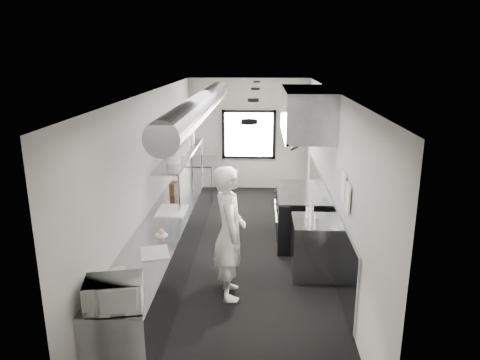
# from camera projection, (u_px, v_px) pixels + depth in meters

# --- Properties ---
(floor) EXTENTS (3.00, 8.00, 0.01)m
(floor) POSITION_uv_depth(u_px,v_px,m) (242.00, 253.00, 7.94)
(floor) COLOR black
(floor) RESTS_ON ground
(ceiling) EXTENTS (3.00, 8.00, 0.01)m
(ceiling) POSITION_uv_depth(u_px,v_px,m) (242.00, 92.00, 7.17)
(ceiling) COLOR beige
(ceiling) RESTS_ON wall_back
(wall_back) EXTENTS (3.00, 0.02, 2.80)m
(wall_back) POSITION_uv_depth(u_px,v_px,m) (249.00, 134.00, 11.40)
(wall_back) COLOR #B2B0A9
(wall_back) RESTS_ON floor
(wall_front) EXTENTS (3.00, 0.02, 2.80)m
(wall_front) POSITION_uv_depth(u_px,v_px,m) (220.00, 305.00, 3.71)
(wall_front) COLOR #B2B0A9
(wall_front) RESTS_ON floor
(wall_left) EXTENTS (0.02, 8.00, 2.80)m
(wall_left) POSITION_uv_depth(u_px,v_px,m) (153.00, 175.00, 7.63)
(wall_left) COLOR #B2B0A9
(wall_left) RESTS_ON floor
(wall_right) EXTENTS (0.02, 8.00, 2.80)m
(wall_right) POSITION_uv_depth(u_px,v_px,m) (332.00, 178.00, 7.49)
(wall_right) COLOR #B2B0A9
(wall_right) RESTS_ON floor
(wall_cladding) EXTENTS (0.03, 5.50, 1.10)m
(wall_cladding) POSITION_uv_depth(u_px,v_px,m) (326.00, 219.00, 8.01)
(wall_cladding) COLOR gray
(wall_cladding) RESTS_ON wall_right
(hvac_duct) EXTENTS (0.40, 6.40, 0.40)m
(hvac_duct) POSITION_uv_depth(u_px,v_px,m) (202.00, 104.00, 7.66)
(hvac_duct) COLOR gray
(hvac_duct) RESTS_ON ceiling
(service_window) EXTENTS (1.36, 0.05, 1.25)m
(service_window) POSITION_uv_depth(u_px,v_px,m) (249.00, 135.00, 11.37)
(service_window) COLOR white
(service_window) RESTS_ON wall_back
(exhaust_hood) EXTENTS (0.81, 2.20, 0.88)m
(exhaust_hood) POSITION_uv_depth(u_px,v_px,m) (306.00, 112.00, 7.91)
(exhaust_hood) COLOR gray
(exhaust_hood) RESTS_ON ceiling
(prep_counter) EXTENTS (0.70, 6.00, 0.90)m
(prep_counter) POSITION_uv_depth(u_px,v_px,m) (170.00, 240.00, 7.39)
(prep_counter) COLOR gray
(prep_counter) RESTS_ON floor
(pass_shelf) EXTENTS (0.45, 3.00, 0.68)m
(pass_shelf) POSITION_uv_depth(u_px,v_px,m) (181.00, 155.00, 8.53)
(pass_shelf) COLOR gray
(pass_shelf) RESTS_ON prep_counter
(range) EXTENTS (0.88, 1.60, 0.94)m
(range) POSITION_uv_depth(u_px,v_px,m) (299.00, 215.00, 8.44)
(range) COLOR black
(range) RESTS_ON floor
(bottle_station) EXTENTS (0.65, 0.80, 0.90)m
(bottle_station) POSITION_uv_depth(u_px,v_px,m) (313.00, 247.00, 7.09)
(bottle_station) COLOR gray
(bottle_station) RESTS_ON floor
(far_work_table) EXTENTS (0.70, 1.20, 0.90)m
(far_work_table) POSITION_uv_depth(u_px,v_px,m) (200.00, 179.00, 10.94)
(far_work_table) COLOR gray
(far_work_table) RESTS_ON floor
(notice_sheet_a) EXTENTS (0.02, 0.28, 0.38)m
(notice_sheet_a) POSITION_uv_depth(u_px,v_px,m) (343.00, 187.00, 6.28)
(notice_sheet_a) COLOR silver
(notice_sheet_a) RESTS_ON wall_right
(notice_sheet_b) EXTENTS (0.02, 0.28, 0.38)m
(notice_sheet_b) POSITION_uv_depth(u_px,v_px,m) (348.00, 198.00, 5.96)
(notice_sheet_b) COLOR silver
(notice_sheet_b) RESTS_ON wall_right
(line_cook) EXTENTS (0.57, 0.77, 1.93)m
(line_cook) POSITION_uv_depth(u_px,v_px,m) (229.00, 233.00, 6.33)
(line_cook) COLOR white
(line_cook) RESTS_ON floor
(microwave) EXTENTS (0.60, 0.50, 0.32)m
(microwave) POSITION_uv_depth(u_px,v_px,m) (114.00, 294.00, 4.56)
(microwave) COLOR white
(microwave) RESTS_ON prep_counter
(deli_tub_a) EXTENTS (0.16, 0.16, 0.09)m
(deli_tub_a) POSITION_uv_depth(u_px,v_px,m) (120.00, 272.00, 5.24)
(deli_tub_a) COLOR #A0AC9F
(deli_tub_a) RESTS_ON prep_counter
(deli_tub_b) EXTENTS (0.16, 0.16, 0.10)m
(deli_tub_b) POSITION_uv_depth(u_px,v_px,m) (115.00, 274.00, 5.18)
(deli_tub_b) COLOR #A0AC9F
(deli_tub_b) RESTS_ON prep_counter
(newspaper) EXTENTS (0.46, 0.52, 0.01)m
(newspaper) POSITION_uv_depth(u_px,v_px,m) (155.00, 253.00, 5.84)
(newspaper) COLOR white
(newspaper) RESTS_ON prep_counter
(small_plate) EXTENTS (0.20, 0.20, 0.01)m
(small_plate) POSITION_uv_depth(u_px,v_px,m) (161.00, 235.00, 6.40)
(small_plate) COLOR silver
(small_plate) RESTS_ON prep_counter
(pastry) EXTENTS (0.09, 0.09, 0.09)m
(pastry) POSITION_uv_depth(u_px,v_px,m) (161.00, 232.00, 6.39)
(pastry) COLOR tan
(pastry) RESTS_ON small_plate
(cutting_board) EXTENTS (0.47, 0.62, 0.02)m
(cutting_board) POSITION_uv_depth(u_px,v_px,m) (172.00, 211.00, 7.38)
(cutting_board) COLOR silver
(cutting_board) RESTS_ON prep_counter
(knife_block) EXTENTS (0.12, 0.22, 0.23)m
(knife_block) POSITION_uv_depth(u_px,v_px,m) (174.00, 189.00, 8.21)
(knife_block) COLOR #52351C
(knife_block) RESTS_ON prep_counter
(plate_stack_a) EXTENTS (0.31, 0.31, 0.30)m
(plate_stack_a) POSITION_uv_depth(u_px,v_px,m) (173.00, 154.00, 7.73)
(plate_stack_a) COLOR silver
(plate_stack_a) RESTS_ON pass_shelf
(plate_stack_b) EXTENTS (0.29, 0.29, 0.30)m
(plate_stack_b) POSITION_uv_depth(u_px,v_px,m) (180.00, 147.00, 8.30)
(plate_stack_b) COLOR silver
(plate_stack_b) RESTS_ON pass_shelf
(plate_stack_c) EXTENTS (0.28, 0.28, 0.36)m
(plate_stack_c) POSITION_uv_depth(u_px,v_px,m) (183.00, 142.00, 8.66)
(plate_stack_c) COLOR silver
(plate_stack_c) RESTS_ON pass_shelf
(plate_stack_d) EXTENTS (0.29, 0.29, 0.37)m
(plate_stack_d) POSITION_uv_depth(u_px,v_px,m) (188.00, 136.00, 9.22)
(plate_stack_d) COLOR silver
(plate_stack_d) RESTS_ON pass_shelf
(squeeze_bottle_a) EXTENTS (0.07, 0.07, 0.18)m
(squeeze_bottle_a) POSITION_uv_depth(u_px,v_px,m) (316.00, 223.00, 6.62)
(squeeze_bottle_a) COLOR silver
(squeeze_bottle_a) RESTS_ON bottle_station
(squeeze_bottle_b) EXTENTS (0.07, 0.07, 0.16)m
(squeeze_bottle_b) POSITION_uv_depth(u_px,v_px,m) (312.00, 220.00, 6.76)
(squeeze_bottle_b) COLOR silver
(squeeze_bottle_b) RESTS_ON bottle_station
(squeeze_bottle_c) EXTENTS (0.08, 0.08, 0.20)m
(squeeze_bottle_c) POSITION_uv_depth(u_px,v_px,m) (311.00, 214.00, 6.95)
(squeeze_bottle_c) COLOR silver
(squeeze_bottle_c) RESTS_ON bottle_station
(squeeze_bottle_d) EXTENTS (0.07, 0.07, 0.17)m
(squeeze_bottle_d) POSITION_uv_depth(u_px,v_px,m) (308.00, 212.00, 7.08)
(squeeze_bottle_d) COLOR silver
(squeeze_bottle_d) RESTS_ON bottle_station
(squeeze_bottle_e) EXTENTS (0.08, 0.08, 0.19)m
(squeeze_bottle_e) POSITION_uv_depth(u_px,v_px,m) (312.00, 208.00, 7.23)
(squeeze_bottle_e) COLOR silver
(squeeze_bottle_e) RESTS_ON bottle_station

